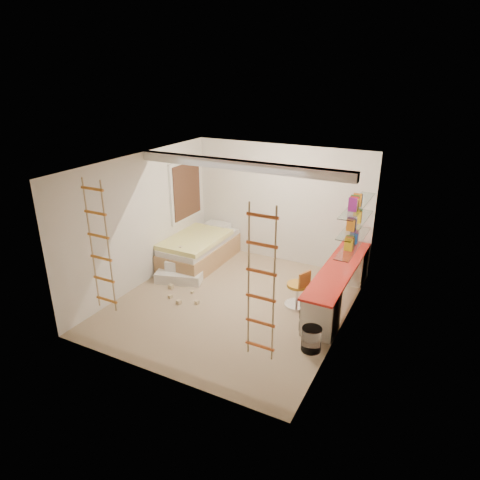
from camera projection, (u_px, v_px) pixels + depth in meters
The scene contains 15 objects.
floor at pixel (233, 303), 7.94m from camera, with size 4.50×4.50×0.00m, color tan.
ceiling_beam at pixel (240, 165), 7.25m from camera, with size 4.00×0.18×0.16m, color white.
window_frame at pixel (186, 190), 9.44m from camera, with size 0.06×1.15×1.35m, color white.
window_blind at pixel (187, 190), 9.42m from camera, with size 0.02×1.00×1.20m, color #4C2D1E.
rope_ladder_left at pixel (100, 247), 6.51m from camera, with size 0.41×0.04×2.13m, color orange, non-canonical shape.
rope_ladder_right at pixel (261, 285), 5.36m from camera, with size 0.41×0.04×2.13m, color #E45726, non-canonical shape.
waste_bin at pixel (311, 339), 6.54m from camera, with size 0.31×0.31×0.39m, color white.
desk at pixel (338, 284), 7.77m from camera, with size 0.56×2.80×0.75m.
shelves at pixel (356, 224), 7.52m from camera, with size 0.25×1.80×0.71m.
bed at pixel (200, 249), 9.46m from camera, with size 1.02×2.00×0.69m.
task_lamp at pixel (352, 229), 8.32m from camera, with size 0.14×0.36×0.57m.
swivel_chair at pixel (298, 293), 7.72m from camera, with size 0.57×0.57×0.74m.
play_platform at pixel (181, 270), 8.84m from camera, with size 1.11×0.97×0.41m.
toy_blocks at pixel (181, 275), 8.44m from camera, with size 1.16×1.09×0.68m.
books at pixel (356, 218), 7.48m from camera, with size 0.14×0.58×0.92m.
Camera 1 is at (3.29, -6.11, 4.03)m, focal length 32.00 mm.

